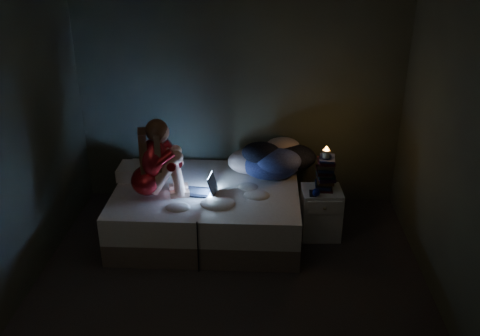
# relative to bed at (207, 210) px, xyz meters

# --- Properties ---
(floor) EXTENTS (3.60, 3.80, 0.02)m
(floor) POSITION_rel_bed_xyz_m (0.30, -1.10, -0.27)
(floor) COLOR black
(floor) RESTS_ON ground
(wall_back) EXTENTS (3.60, 0.02, 2.60)m
(wall_back) POSITION_rel_bed_xyz_m (0.30, 0.81, 1.04)
(wall_back) COLOR #323530
(wall_back) RESTS_ON ground
(wall_left) EXTENTS (0.02, 3.80, 2.60)m
(wall_left) POSITION_rel_bed_xyz_m (-1.51, -1.10, 1.04)
(wall_left) COLOR #323530
(wall_left) RESTS_ON ground
(wall_right) EXTENTS (0.02, 3.80, 2.60)m
(wall_right) POSITION_rel_bed_xyz_m (2.11, -1.10, 1.04)
(wall_right) COLOR #323530
(wall_right) RESTS_ON ground
(bed) EXTENTS (1.89, 1.41, 0.52)m
(bed) POSITION_rel_bed_xyz_m (0.00, 0.00, 0.00)
(bed) COLOR beige
(bed) RESTS_ON ground
(pillow) EXTENTS (0.46, 0.33, 0.13)m
(pillow) POSITION_rel_bed_xyz_m (-0.73, 0.22, 0.33)
(pillow) COLOR silver
(pillow) RESTS_ON bed
(woman) EXTENTS (0.56, 0.43, 0.81)m
(woman) POSITION_rel_bed_xyz_m (-0.56, -0.20, 0.66)
(woman) COLOR #9B0408
(woman) RESTS_ON bed
(laptop) EXTENTS (0.34, 0.26, 0.22)m
(laptop) POSITION_rel_bed_xyz_m (-0.06, -0.12, 0.37)
(laptop) COLOR black
(laptop) RESTS_ON bed
(clothes_pile) EXTENTS (0.76, 0.65, 0.41)m
(clothes_pile) POSITION_rel_bed_xyz_m (0.65, 0.35, 0.46)
(clothes_pile) COLOR #182045
(clothes_pile) RESTS_ON bed
(nightstand) EXTENTS (0.42, 0.38, 0.53)m
(nightstand) POSITION_rel_bed_xyz_m (1.19, -0.02, 0.01)
(nightstand) COLOR silver
(nightstand) RESTS_ON ground
(book_stack) EXTENTS (0.19, 0.25, 0.33)m
(book_stack) POSITION_rel_bed_xyz_m (1.20, 0.02, 0.44)
(book_stack) COLOR black
(book_stack) RESTS_ON nightstand
(candle) EXTENTS (0.07, 0.07, 0.08)m
(candle) POSITION_rel_bed_xyz_m (1.20, 0.02, 0.65)
(candle) COLOR beige
(candle) RESTS_ON book_stack
(phone) EXTENTS (0.08, 0.15, 0.01)m
(phone) POSITION_rel_bed_xyz_m (1.08, -0.10, 0.28)
(phone) COLOR black
(phone) RESTS_ON nightstand
(blue_orb) EXTENTS (0.08, 0.08, 0.08)m
(blue_orb) POSITION_rel_bed_xyz_m (1.10, -0.15, 0.31)
(blue_orb) COLOR #071056
(blue_orb) RESTS_ON nightstand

